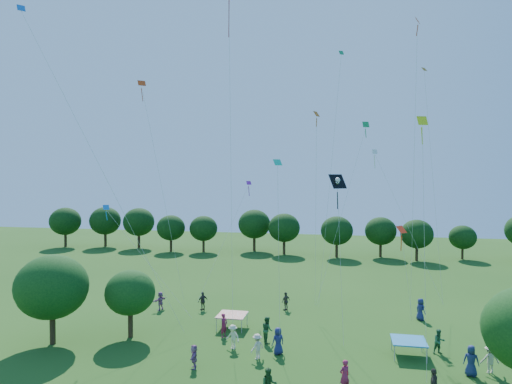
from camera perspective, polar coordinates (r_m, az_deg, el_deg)
The scene contains 34 objects.
near_tree_west at distance 36.18m, azimuth -24.15°, elevation -10.78°, with size 5.06×5.06×6.39m.
near_tree_north at distance 35.89m, azimuth -15.46°, elevation -12.03°, with size 3.69×3.69×5.01m.
treeline at distance 70.21m, azimuth 5.19°, elevation -4.47°, with size 88.01×8.77×6.77m.
tent_red_stripe at distance 37.27m, azimuth -3.01°, elevation -15.10°, with size 2.20×2.20×1.10m.
tent_blue at distance 33.45m, azimuth 18.54°, elevation -17.23°, with size 2.20×2.20×1.10m.
crowd_person_0 at distance 31.87m, azimuth 25.31°, elevation -18.52°, with size 0.91×0.49×1.85m, color navy.
crowd_person_2 at distance 34.61m, azimuth 21.92°, elevation -16.96°, with size 0.83×0.45×1.67m, color #2B653C.
crowd_person_3 at distance 33.20m, azimuth -2.91°, elevation -17.63°, with size 1.10×0.50×1.69m, color beige.
crowd_person_5 at distance 42.85m, azimuth -11.87°, elevation -13.17°, with size 1.52×0.54×1.62m, color #9A5A8F.
crowd_person_6 at distance 41.44m, azimuth 19.87°, elevation -13.63°, with size 0.90×0.49×1.82m, color navy.
crowd_person_7 at distance 27.68m, azimuth 11.01°, elevation -21.64°, with size 0.68×0.44×1.82m, color #9A1C43.
crowd_person_9 at distance 31.51m, azimuth 0.15°, elevation -18.75°, with size 1.09×0.49×1.66m, color beige.
crowd_person_10 at distance 42.19m, azimuth -6.66°, elevation -13.37°, with size 0.96×0.44×1.64m, color #3D3231.
crowd_person_11 at distance 30.47m, azimuth -7.76°, elevation -19.70°, with size 1.38×0.49×1.48m, color #9A598C.
crowd_person_12 at distance 32.29m, azimuth 2.78°, elevation -18.10°, with size 0.89×0.48×1.80m, color navy.
crowd_person_13 at distance 35.46m, azimuth -4.03°, elevation -16.28°, with size 0.65×0.42×1.75m, color maroon.
crowd_person_14 at distance 34.32m, azimuth 1.41°, elevation -16.80°, with size 0.92×0.50×1.87m, color #24552B.
crowd_person_15 at distance 32.76m, azimuth 27.20°, elevation -18.08°, with size 1.13×0.51×1.74m, color #BFB999.
crowd_person_16 at distance 41.93m, azimuth 3.76°, elevation -13.46°, with size 0.96×0.44×1.64m, color #484139.
pirate_kite at distance 31.24m, azimuth 10.18°, elevation 1.00°, with size 1.25×2.95×10.82m.
red_high_kite at distance 33.25m, azimuth -3.34°, elevation 17.48°, with size 1.16×2.58×24.33m.
small_kite_0 at distance 41.50m, azimuth -13.18°, elevation 8.25°, with size 4.33×0.77×19.14m.
small_kite_1 at distance 33.29m, azimuth 19.28°, elevation 9.09°, with size 0.37×3.20×21.14m.
small_kite_2 at distance 26.23m, azimuth 20.16°, elevation 2.66°, with size 0.61×1.96×13.98m.
small_kite_3 at distance 36.68m, azimuth 9.61°, elevation 5.72°, with size 1.93×1.30×20.41m.
small_kite_4 at distance 35.99m, azimuth -16.23°, elevation -4.72°, with size 6.76×1.06×8.52m.
small_kite_5 at distance 43.32m, azimuth -2.12°, elevation -1.85°, with size 3.32×6.97×10.22m.
small_kite_6 at distance 42.68m, azimuth 16.25°, elevation 0.89°, with size 5.73×3.53×13.16m.
small_kite_7 at distance 30.43m, azimuth 2.77°, elevation -0.59°, with size 0.65×0.96×11.83m.
small_kite_8 at distance 36.04m, azimuth 7.53°, elevation 3.86°, with size 0.51×2.63×15.69m.
small_kite_9 at distance 33.24m, azimuth 17.85°, elevation -5.86°, with size 1.53×2.90×7.27m.
small_kite_10 at distance 40.53m, azimuth 20.96°, elevation 5.36°, with size 1.97×0.48×19.68m.
small_kite_11 at distance 41.72m, azimuth 12.46°, elevation 4.00°, with size 4.41×5.56×15.66m.
small_kite_12 at distance 30.76m, azimuth -21.27°, elevation 7.96°, with size 8.47×5.33×20.89m.
Camera 1 is at (5.52, -13.96, 12.00)m, focal length 32.00 mm.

